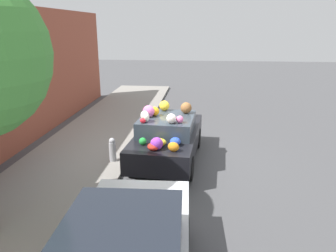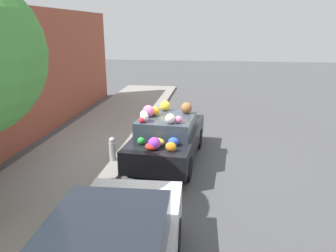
{
  "view_description": "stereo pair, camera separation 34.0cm",
  "coord_description": "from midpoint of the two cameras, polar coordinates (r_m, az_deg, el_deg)",
  "views": [
    {
      "loc": [
        -9.14,
        -0.98,
        3.88
      ],
      "look_at": [
        0.0,
        -0.04,
        1.07
      ],
      "focal_mm": 35.0,
      "sensor_mm": 36.0,
      "label": 1
    },
    {
      "loc": [
        -9.1,
        -1.31,
        3.88
      ],
      "look_at": [
        0.0,
        -0.04,
        1.07
      ],
      "focal_mm": 35.0,
      "sensor_mm": 36.0,
      "label": 2
    }
  ],
  "objects": [
    {
      "name": "building_facade",
      "position": [
        10.94,
        -28.02,
        6.52
      ],
      "size": [
        18.0,
        1.2,
        4.54
      ],
      "color": "#9E4C38",
      "rests_on": "ground"
    },
    {
      "name": "art_car",
      "position": [
        9.65,
        -1.09,
        -1.86
      ],
      "size": [
        4.07,
        1.97,
        1.73
      ],
      "rotation": [
        0.0,
        0.0,
        -0.07
      ],
      "color": "black",
      "rests_on": "ground"
    },
    {
      "name": "ground_plane",
      "position": [
        9.97,
        -1.21,
        -5.9
      ],
      "size": [
        60.0,
        60.0,
        0.0
      ],
      "primitive_type": "plane",
      "color": "#4C4C4F"
    },
    {
      "name": "sidewalk_curb",
      "position": [
        10.61,
        -15.9,
        -4.82
      ],
      "size": [
        24.0,
        3.2,
        0.11
      ],
      "color": "gray",
      "rests_on": "ground"
    },
    {
      "name": "fire_hydrant",
      "position": [
        9.66,
        -10.65,
        -4.06
      ],
      "size": [
        0.2,
        0.2,
        0.7
      ],
      "color": "#B2B2B7",
      "rests_on": "sidewalk_curb"
    }
  ]
}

